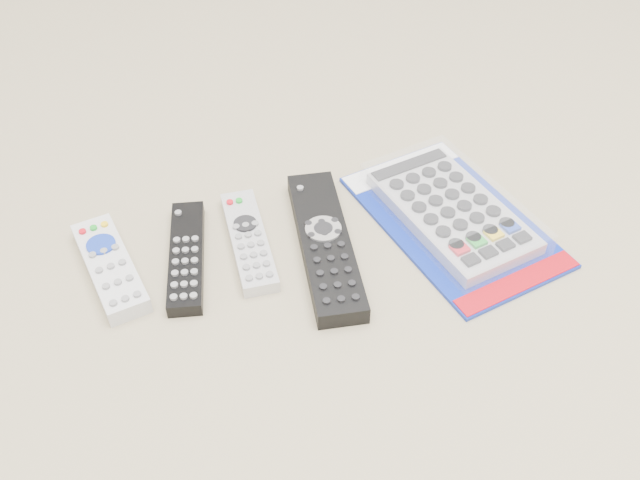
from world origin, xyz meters
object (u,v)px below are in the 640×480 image
object	(u,v)px
remote_small_grey	(110,267)
remote_slim_black	(187,256)
remote_silver_dvd	(249,241)
remote_large_black	(325,244)
jumbo_remote_packaged	(452,210)

from	to	relation	value
remote_small_grey	remote_slim_black	world-z (taller)	remote_small_grey
remote_slim_black	remote_silver_dvd	xyz separation A→B (m)	(0.08, 0.00, -0.00)
remote_large_black	jumbo_remote_packaged	xyz separation A→B (m)	(0.17, 0.00, 0.00)
remote_slim_black	remote_large_black	distance (m)	0.17
remote_silver_dvd	remote_large_black	size ratio (longest dim) A/B	0.69
remote_large_black	remote_silver_dvd	bearing A→B (deg)	164.85
remote_slim_black	remote_large_black	xyz separation A→B (m)	(0.17, -0.03, 0.00)
remote_slim_black	remote_silver_dvd	bearing A→B (deg)	14.44
remote_small_grey	remote_slim_black	bearing A→B (deg)	-15.63
remote_large_black	jumbo_remote_packaged	distance (m)	0.17
remote_large_black	jumbo_remote_packaged	size ratio (longest dim) A/B	0.81
remote_large_black	jumbo_remote_packaged	world-z (taller)	jumbo_remote_packaged
remote_slim_black	remote_large_black	bearing A→B (deg)	0.17
remote_small_grey	remote_silver_dvd	size ratio (longest dim) A/B	0.97
remote_small_grey	remote_silver_dvd	distance (m)	0.17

